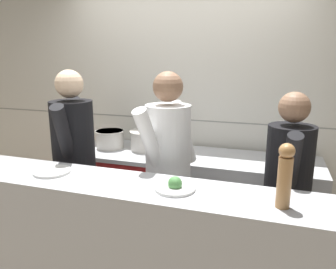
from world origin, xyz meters
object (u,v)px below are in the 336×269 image
plated_dish_appetiser (175,186)px  sauce_pot (146,140)px  chef_line (287,191)px  chef_head_cook (75,161)px  oven_range (127,189)px  pepper_mill (285,174)px  chef_sous (168,170)px  stock_pot (110,139)px  plated_dish_main (52,171)px

plated_dish_appetiser → sauce_pot: bearing=119.1°
chef_line → chef_head_cook: bearing=-178.5°
chef_line → oven_range: bearing=157.0°
pepper_mill → chef_sous: size_ratio=0.20×
sauce_pot → pepper_mill: size_ratio=0.94×
plated_dish_appetiser → chef_line: (0.65, 0.58, -0.18)m
oven_range → stock_pot: stock_pot is taller
chef_head_cook → chef_line: bearing=-14.8°
plated_dish_appetiser → chef_head_cook: size_ratio=0.14×
chef_sous → chef_head_cook: bearing=-158.2°
oven_range → plated_dish_appetiser: size_ratio=3.90×
chef_sous → chef_line: 0.88m
stock_pot → plated_dish_main: 1.22m
plated_dish_main → pepper_mill: pepper_mill is taller
pepper_mill → chef_head_cook: (-1.65, 0.55, -0.27)m
pepper_mill → chef_head_cook: bearing=161.7°
stock_pot → plated_dish_appetiser: bearing=-48.2°
oven_range → plated_dish_main: (0.02, -1.19, 0.61)m
oven_range → chef_head_cook: chef_head_cook is taller
oven_range → chef_head_cook: 0.88m
oven_range → chef_line: bearing=-21.8°
stock_pot → pepper_mill: size_ratio=0.87×
plated_dish_appetiser → chef_line: bearing=41.7°
stock_pot → pepper_mill: bearing=-36.6°
chef_head_cook → stock_pot: bearing=76.4°
sauce_pot → chef_head_cook: 0.83m
stock_pot → chef_head_cook: 0.71m
oven_range → chef_head_cook: size_ratio=0.56×
sauce_pot → chef_line: (1.36, -0.68, -0.10)m
plated_dish_main → chef_sous: chef_sous is taller
plated_dish_appetiser → chef_head_cook: bearing=154.2°
sauce_pot → plated_dish_main: sauce_pot is taller
pepper_mill → chef_head_cook: chef_head_cook is taller
stock_pot → chef_head_cook: chef_head_cook is taller
oven_range → plated_dish_appetiser: bearing=-53.1°
chef_sous → plated_dish_main: bearing=-122.3°
plated_dish_main → chef_line: 1.65m
oven_range → sauce_pot: (0.20, 0.06, 0.54)m
chef_head_cook → chef_line: size_ratio=1.08×
sauce_pot → plated_dish_appetiser: plated_dish_appetiser is taller
pepper_mill → chef_sous: 1.06m
stock_pot → sauce_pot: sauce_pot is taller
chef_sous → chef_line: size_ratio=1.08×
oven_range → stock_pot: size_ratio=3.16×
pepper_mill → chef_sous: (-0.83, 0.59, -0.27)m
chef_head_cook → chef_line: (1.69, 0.08, -0.07)m
plated_dish_main → chef_sous: (0.66, 0.54, -0.10)m
plated_dish_main → oven_range: bearing=91.1°
chef_sous → chef_line: bearing=20.6°
chef_head_cook → chef_line: chef_head_cook is taller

